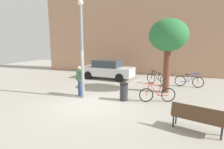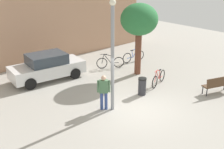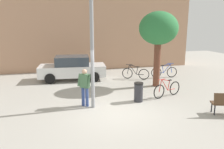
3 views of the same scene
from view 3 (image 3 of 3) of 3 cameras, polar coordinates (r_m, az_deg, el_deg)
name	(u,v)px [view 3 (image 3 of 3)]	position (r m, az deg, el deg)	size (l,w,h in m)	color
ground_plane	(116,112)	(9.36, 1.08, -9.56)	(36.00, 36.00, 0.00)	#A8A399
building_facade	(83,14)	(18.41, -7.50, 15.00)	(17.64, 2.00, 8.62)	tan
lamppost	(92,44)	(9.28, -5.13, 7.77)	(0.28, 0.28, 4.99)	gray
person_by_lamppost	(85,85)	(9.79, -7.00, -2.67)	(0.60, 0.55, 1.67)	#334784
plaza_tree	(158,30)	(12.94, 11.79, 11.17)	(2.18, 2.18, 4.26)	brown
bicycle_red	(167,89)	(11.45, 13.87, -3.70)	(1.73, 0.63, 0.97)	black
bicycle_black	(135,73)	(14.77, 5.99, 0.29)	(1.58, 0.96, 0.97)	black
bicycle_blue	(164,72)	(15.55, 13.21, 0.65)	(1.80, 0.28, 0.97)	black
parked_car_white	(72,68)	(14.67, -10.09, 1.64)	(4.35, 2.14, 1.55)	silver
trash_bin	(139,92)	(10.51, 6.79, -4.46)	(0.43, 0.43, 0.91)	#2D2D33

